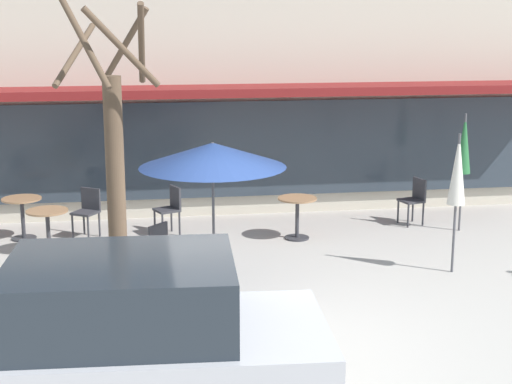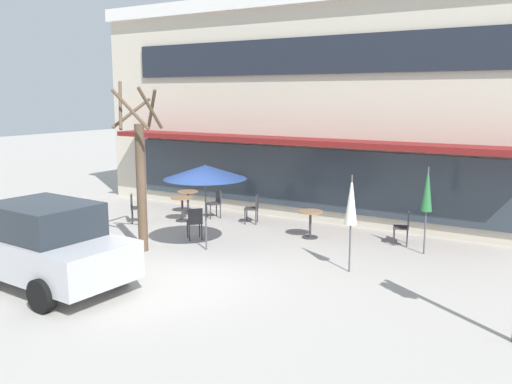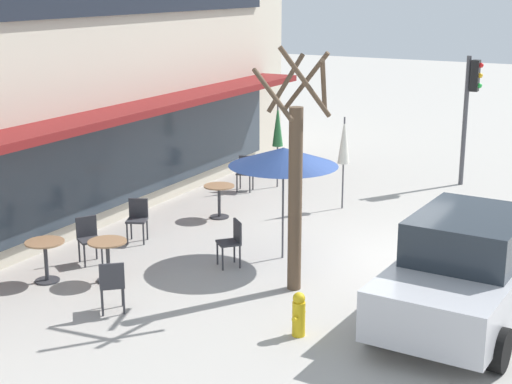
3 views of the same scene
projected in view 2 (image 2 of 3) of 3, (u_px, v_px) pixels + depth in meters
ground_plane at (183, 271)px, 12.24m from camera, size 80.00×80.00×0.00m
building_facade at (352, 106)px, 19.98m from camera, size 16.29×9.10×7.07m
cafe_table_near_wall at (188, 198)px, 18.10m from camera, size 0.70×0.70×0.76m
cafe_table_streetside at (310, 220)px, 15.00m from camera, size 0.70×0.70×0.76m
cafe_table_by_tree at (182, 205)px, 17.01m from camera, size 0.70×0.70×0.76m
patio_umbrella_green_folded at (205, 172)px, 13.55m from camera, size 2.10×2.10×2.20m
patio_umbrella_cream_folded at (427, 190)px, 13.26m from camera, size 0.28×0.28×2.20m
patio_umbrella_corner_open at (351, 201)px, 11.91m from camera, size 0.28×0.28×2.20m
cafe_chair_0 at (135, 206)px, 16.77m from camera, size 0.56×0.56×0.89m
cafe_chair_1 at (254, 207)px, 16.68m from camera, size 0.52×0.52×0.89m
cafe_chair_2 at (404, 226)px, 14.29m from camera, size 0.49×0.49×0.89m
cafe_chair_3 at (195, 221)px, 14.79m from camera, size 0.57×0.57×0.89m
cafe_chair_4 at (216, 202)px, 17.49m from camera, size 0.55×0.55×0.89m
parked_sedan at (42, 244)px, 11.21m from camera, size 4.29×2.20×1.76m
street_tree at (140, 175)px, 13.50m from camera, size 1.32×1.36×4.27m
fire_hydrant at (71, 236)px, 13.92m from camera, size 0.36×0.20×0.71m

